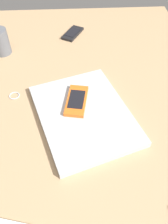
# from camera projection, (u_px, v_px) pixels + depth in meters

# --- Properties ---
(desk_surface) EXTENTS (1.20, 0.80, 0.03)m
(desk_surface) POSITION_uv_depth(u_px,v_px,m) (92.00, 101.00, 0.75)
(desk_surface) COLOR tan
(desk_surface) RESTS_ON ground
(laptop_closed) EXTENTS (0.38, 0.33, 0.02)m
(laptop_closed) POSITION_uv_depth(u_px,v_px,m) (84.00, 114.00, 0.68)
(laptop_closed) COLOR #B7BABC
(laptop_closed) RESTS_ON desk_surface
(cell_phone_on_laptop) EXTENTS (0.13, 0.08, 0.01)m
(cell_phone_on_laptop) POSITION_uv_depth(u_px,v_px,m) (77.00, 101.00, 0.69)
(cell_phone_on_laptop) COLOR orange
(cell_phone_on_laptop) RESTS_ON laptop_closed
(cell_phone_on_desk) EXTENTS (0.12, 0.10, 0.01)m
(cell_phone_on_desk) POSITION_uv_depth(u_px,v_px,m) (73.00, 33.00, 0.97)
(cell_phone_on_desk) COLOR black
(cell_phone_on_desk) RESTS_ON desk_surface
(pen_cup) EXTENTS (0.06, 0.06, 0.09)m
(pen_cup) POSITION_uv_depth(u_px,v_px,m) (0.00, 42.00, 0.86)
(pen_cup) COLOR #595B60
(pen_cup) RESTS_ON desk_surface
(key_ring) EXTENTS (0.03, 0.03, 0.00)m
(key_ring) POSITION_uv_depth(u_px,v_px,m) (14.00, 96.00, 0.74)
(key_ring) COLOR silver
(key_ring) RESTS_ON desk_surface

